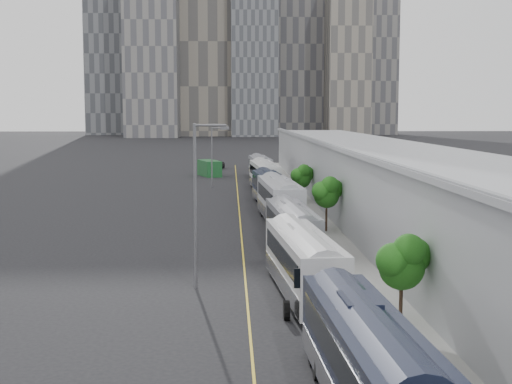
{
  "coord_description": "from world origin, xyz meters",
  "views": [
    {
      "loc": [
        -2.35,
        -2.92,
        10.05
      ],
      "look_at": [
        -0.09,
        60.72,
        3.0
      ],
      "focal_mm": 50.0,
      "sensor_mm": 36.0,
      "label": 1
    }
  ],
  "objects_px": {
    "bus_4": "(280,204)",
    "street_lamp_near": "(198,195)",
    "bus_3": "(292,233)",
    "suv": "(217,165)",
    "bus_1": "(367,370)",
    "bus_2": "(303,268)",
    "shipping_container": "(209,168)",
    "street_lamp_far": "(213,152)",
    "bus_5": "(270,191)",
    "bus_6": "(265,178)",
    "bus_7": "(260,169)"
  },
  "relations": [
    {
      "from": "bus_5",
      "to": "suv",
      "type": "relative_size",
      "value": 2.42
    },
    {
      "from": "bus_1",
      "to": "bus_4",
      "type": "height_order",
      "value": "bus_4"
    },
    {
      "from": "bus_3",
      "to": "suv",
      "type": "xyz_separation_m",
      "value": [
        -6.96,
        78.9,
        -0.77
      ]
    },
    {
      "from": "bus_1",
      "to": "bus_4",
      "type": "relative_size",
      "value": 0.89
    },
    {
      "from": "bus_1",
      "to": "bus_3",
      "type": "relative_size",
      "value": 1.02
    },
    {
      "from": "street_lamp_far",
      "to": "shipping_container",
      "type": "height_order",
      "value": "street_lamp_far"
    },
    {
      "from": "bus_5",
      "to": "bus_3",
      "type": "bearing_deg",
      "value": -93.99
    },
    {
      "from": "bus_5",
      "to": "bus_6",
      "type": "bearing_deg",
      "value": 85.39
    },
    {
      "from": "suv",
      "to": "bus_6",
      "type": "bearing_deg",
      "value": -73.13
    },
    {
      "from": "bus_1",
      "to": "bus_2",
      "type": "xyz_separation_m",
      "value": [
        -0.53,
        15.66,
        0.02
      ]
    },
    {
      "from": "bus_4",
      "to": "street_lamp_near",
      "type": "xyz_separation_m",
      "value": [
        -6.36,
        -24.99,
        3.71
      ]
    },
    {
      "from": "bus_5",
      "to": "bus_7",
      "type": "xyz_separation_m",
      "value": [
        0.23,
        31.39,
        -0.04
      ]
    },
    {
      "from": "bus_4",
      "to": "suv",
      "type": "height_order",
      "value": "bus_4"
    },
    {
      "from": "bus_6",
      "to": "street_lamp_near",
      "type": "relative_size",
      "value": 1.44
    },
    {
      "from": "bus_2",
      "to": "bus_4",
      "type": "relative_size",
      "value": 0.91
    },
    {
      "from": "street_lamp_near",
      "to": "street_lamp_far",
      "type": "bearing_deg",
      "value": 90.52
    },
    {
      "from": "shipping_container",
      "to": "suv",
      "type": "distance_m",
      "value": 15.09
    },
    {
      "from": "bus_1",
      "to": "suv",
      "type": "xyz_separation_m",
      "value": [
        -7.07,
        106.67,
        -0.8
      ]
    },
    {
      "from": "street_lamp_far",
      "to": "shipping_container",
      "type": "distance_m",
      "value": 17.74
    },
    {
      "from": "street_lamp_far",
      "to": "bus_6",
      "type": "bearing_deg",
      "value": -37.21
    },
    {
      "from": "bus_4",
      "to": "bus_6",
      "type": "bearing_deg",
      "value": 87.1
    },
    {
      "from": "bus_5",
      "to": "street_lamp_near",
      "type": "bearing_deg",
      "value": -103.6
    },
    {
      "from": "shipping_container",
      "to": "suv",
      "type": "xyz_separation_m",
      "value": [
        0.85,
        15.05,
        -0.52
      ]
    },
    {
      "from": "bus_4",
      "to": "street_lamp_far",
      "type": "bearing_deg",
      "value": 99.07
    },
    {
      "from": "bus_2",
      "to": "bus_5",
      "type": "height_order",
      "value": "bus_5"
    },
    {
      "from": "bus_4",
      "to": "bus_5",
      "type": "distance_m",
      "value": 12.15
    },
    {
      "from": "bus_3",
      "to": "bus_4",
      "type": "height_order",
      "value": "bus_4"
    },
    {
      "from": "bus_4",
      "to": "suv",
      "type": "bearing_deg",
      "value": 93.13
    },
    {
      "from": "shipping_container",
      "to": "bus_7",
      "type": "bearing_deg",
      "value": -51.93
    },
    {
      "from": "bus_2",
      "to": "bus_5",
      "type": "relative_size",
      "value": 1.0
    },
    {
      "from": "suv",
      "to": "street_lamp_far",
      "type": "bearing_deg",
      "value": -83.26
    },
    {
      "from": "bus_7",
      "to": "shipping_container",
      "type": "bearing_deg",
      "value": 141.87
    },
    {
      "from": "bus_7",
      "to": "bus_3",
      "type": "bearing_deg",
      "value": -93.64
    },
    {
      "from": "bus_5",
      "to": "bus_7",
      "type": "relative_size",
      "value": 1.03
    },
    {
      "from": "bus_6",
      "to": "street_lamp_far",
      "type": "bearing_deg",
      "value": 139.23
    },
    {
      "from": "bus_3",
      "to": "bus_6",
      "type": "relative_size",
      "value": 0.9
    },
    {
      "from": "bus_6",
      "to": "suv",
      "type": "relative_size",
      "value": 2.57
    },
    {
      "from": "street_lamp_far",
      "to": "bus_4",
      "type": "bearing_deg",
      "value": -77.74
    },
    {
      "from": "bus_1",
      "to": "bus_6",
      "type": "xyz_separation_m",
      "value": [
        -0.12,
        69.14,
        0.13
      ]
    },
    {
      "from": "bus_2",
      "to": "bus_7",
      "type": "relative_size",
      "value": 1.03
    },
    {
      "from": "street_lamp_near",
      "to": "bus_2",
      "type": "bearing_deg",
      "value": -18.48
    },
    {
      "from": "bus_5",
      "to": "street_lamp_far",
      "type": "xyz_separation_m",
      "value": [
        -6.65,
        19.51,
        3.19
      ]
    },
    {
      "from": "bus_2",
      "to": "bus_7",
      "type": "bearing_deg",
      "value": 85.15
    },
    {
      "from": "street_lamp_near",
      "to": "bus_3",
      "type": "bearing_deg",
      "value": 58.43
    },
    {
      "from": "bus_2",
      "to": "shipping_container",
      "type": "bearing_deg",
      "value": 91.15
    },
    {
      "from": "bus_2",
      "to": "bus_4",
      "type": "distance_m",
      "value": 26.94
    },
    {
      "from": "bus_6",
      "to": "street_lamp_near",
      "type": "bearing_deg",
      "value": -100.46
    },
    {
      "from": "bus_3",
      "to": "suv",
      "type": "relative_size",
      "value": 2.32
    },
    {
      "from": "street_lamp_near",
      "to": "shipping_container",
      "type": "xyz_separation_m",
      "value": [
        -1.57,
        74.01,
        -4.18
      ]
    },
    {
      "from": "bus_1",
      "to": "bus_6",
      "type": "distance_m",
      "value": 69.14
    }
  ]
}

